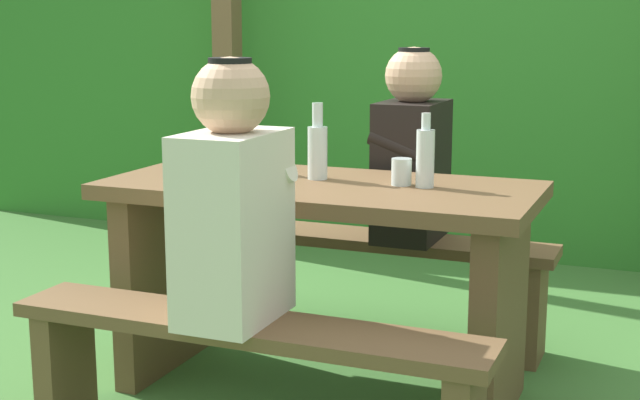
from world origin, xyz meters
name	(u,v)px	position (x,y,z in m)	size (l,w,h in m)	color
ground_plane	(320,390)	(0.00, 0.00, 0.00)	(12.00, 12.00, 0.00)	#407333
hedge_backdrop	(480,74)	(0.00, 2.39, 0.95)	(6.40, 0.83, 1.89)	#2F7728
pergola_post_left	(227,40)	(-1.23, 1.70, 1.13)	(0.12, 0.12, 2.27)	brown
picnic_table	(320,251)	(0.00, 0.00, 0.49)	(1.40, 0.64, 0.72)	brown
bench_near	(246,360)	(0.00, -0.55, 0.31)	(1.40, 0.24, 0.42)	brown
bench_far	(373,264)	(0.00, 0.55, 0.31)	(1.40, 0.24, 0.42)	brown
person_white_shirt	(233,201)	(-0.03, -0.55, 0.75)	(0.25, 0.35, 0.72)	silver
person_black_coat	(412,152)	(0.15, 0.55, 0.75)	(0.25, 0.35, 0.72)	black
drinking_glass	(402,172)	(0.26, 0.06, 0.76)	(0.07, 0.07, 0.09)	silver
bottle_left	(425,156)	(0.34, 0.05, 0.82)	(0.06, 0.06, 0.24)	silver
bottle_right	(318,149)	(-0.03, 0.06, 0.82)	(0.07, 0.07, 0.25)	silver
bottle_center	(249,144)	(-0.31, 0.12, 0.81)	(0.06, 0.06, 0.25)	silver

